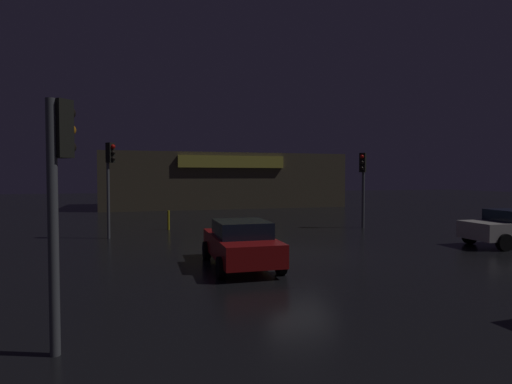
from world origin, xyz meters
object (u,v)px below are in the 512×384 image
Objects in this scene: traffic_signal_opposite at (363,176)px; traffic_signal_cross_left at (58,178)px; traffic_signal_main at (110,169)px; car_near at (241,243)px; store_building at (221,180)px.

traffic_signal_opposite is 1.02× the size of traffic_signal_cross_left.
traffic_signal_main is at bearing -179.26° from traffic_signal_opposite.
car_near is (4.29, 5.29, -2.04)m from traffic_signal_cross_left.
store_building is 4.99× the size of traffic_signal_main.
traffic_signal_cross_left is at bearing -105.92° from store_building.
traffic_signal_cross_left is (-9.06, -31.76, 0.33)m from store_building.
traffic_signal_opposite is 0.98× the size of car_near.
store_building is 19.49m from traffic_signal_opposite.
car_near is at bearing -100.21° from store_building.
car_near is (-4.77, -26.47, -1.71)m from store_building.
traffic_signal_main is 1.04× the size of car_near.
traffic_signal_main is at bearing 89.74° from traffic_signal_cross_left.
traffic_signal_cross_left is 0.96× the size of car_near.
store_building is at bearing 74.08° from traffic_signal_cross_left.
store_building is at bearing 79.79° from car_near.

